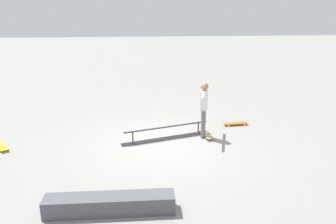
{
  "coord_description": "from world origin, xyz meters",
  "views": [
    {
      "loc": [
        0.47,
        8.89,
        3.94
      ],
      "look_at": [
        -0.2,
        0.05,
        1.0
      ],
      "focal_mm": 36.29,
      "sensor_mm": 36.0,
      "label": 1
    }
  ],
  "objects_px": {
    "grind_rail": "(167,133)",
    "loose_skateboard_orange": "(235,123)",
    "skate_ledge": "(110,204)",
    "skater_main": "(204,106)",
    "skateboard_main": "(205,134)",
    "loose_skateboard_yellow": "(1,146)"
  },
  "relations": [
    {
      "from": "grind_rail",
      "to": "loose_skateboard_orange",
      "type": "relative_size",
      "value": 3.33
    },
    {
      "from": "skate_ledge",
      "to": "skater_main",
      "type": "relative_size",
      "value": 1.49
    },
    {
      "from": "skateboard_main",
      "to": "loose_skateboard_yellow",
      "type": "relative_size",
      "value": 1.07
    },
    {
      "from": "skateboard_main",
      "to": "loose_skateboard_orange",
      "type": "distance_m",
      "value": 1.46
    },
    {
      "from": "loose_skateboard_yellow",
      "to": "skater_main",
      "type": "bearing_deg",
      "value": 58.94
    },
    {
      "from": "skate_ledge",
      "to": "skateboard_main",
      "type": "bearing_deg",
      "value": -124.72
    },
    {
      "from": "grind_rail",
      "to": "skater_main",
      "type": "bearing_deg",
      "value": 165.18
    },
    {
      "from": "skate_ledge",
      "to": "skateboard_main",
      "type": "height_order",
      "value": "skate_ledge"
    },
    {
      "from": "skater_main",
      "to": "skateboard_main",
      "type": "bearing_deg",
      "value": 124.42
    },
    {
      "from": "skater_main",
      "to": "loose_skateboard_orange",
      "type": "bearing_deg",
      "value": 141.14
    },
    {
      "from": "loose_skateboard_orange",
      "to": "loose_skateboard_yellow",
      "type": "height_order",
      "value": "same"
    },
    {
      "from": "grind_rail",
      "to": "skateboard_main",
      "type": "height_order",
      "value": "grind_rail"
    },
    {
      "from": "skater_main",
      "to": "loose_skateboard_yellow",
      "type": "distance_m",
      "value": 5.84
    },
    {
      "from": "grind_rail",
      "to": "loose_skateboard_yellow",
      "type": "relative_size",
      "value": 3.53
    },
    {
      "from": "loose_skateboard_orange",
      "to": "loose_skateboard_yellow",
      "type": "relative_size",
      "value": 1.06
    },
    {
      "from": "grind_rail",
      "to": "loose_skateboard_orange",
      "type": "xyz_separation_m",
      "value": [
        -2.34,
        -0.96,
        -0.1
      ]
    },
    {
      "from": "skater_main",
      "to": "skateboard_main",
      "type": "distance_m",
      "value": 0.91
    },
    {
      "from": "skateboard_main",
      "to": "skater_main",
      "type": "bearing_deg",
      "value": -84.78
    },
    {
      "from": "grind_rail",
      "to": "skater_main",
      "type": "distance_m",
      "value": 1.36
    },
    {
      "from": "skate_ledge",
      "to": "loose_skateboard_orange",
      "type": "relative_size",
      "value": 3.08
    },
    {
      "from": "skate_ledge",
      "to": "skateboard_main",
      "type": "relative_size",
      "value": 3.05
    },
    {
      "from": "loose_skateboard_orange",
      "to": "loose_skateboard_yellow",
      "type": "bearing_deg",
      "value": -175.16
    }
  ]
}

